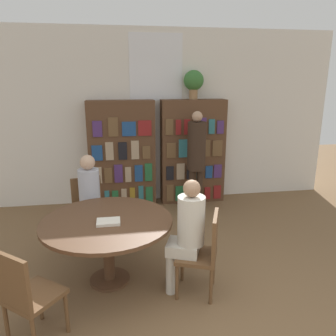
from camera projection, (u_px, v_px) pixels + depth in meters
name	position (u px, v px, depth m)	size (l,w,h in m)	color
wall_back	(156.00, 118.00, 5.77)	(6.40, 0.07, 3.00)	silver
bookshelf_left	(122.00, 154.00, 5.64)	(1.13, 0.34, 1.83)	brown
bookshelf_right	(193.00, 152.00, 5.83)	(1.13, 0.34, 1.83)	brown
flower_vase	(194.00, 82.00, 5.52)	(0.34, 0.34, 0.48)	#997047
reading_table	(107.00, 228.00, 3.48)	(1.39, 1.39, 0.73)	brown
chair_near_camera	(25.00, 293.00, 2.65)	(0.56, 0.56, 0.88)	brown
chair_left_side	(89.00, 207.00, 4.42)	(0.49, 0.49, 0.88)	brown
chair_far_side	(204.00, 250.00, 3.31)	(0.52, 0.52, 0.88)	brown
seated_reader_left	(90.00, 196.00, 4.21)	(0.34, 0.40, 1.24)	#B2B7C6
seated_reader_right	(187.00, 230.00, 3.29)	(0.41, 0.37, 1.23)	beige
librarian_standing	(196.00, 152.00, 5.32)	(0.30, 0.57, 1.68)	#332319
open_book_on_table	(108.00, 222.00, 3.36)	(0.24, 0.18, 0.03)	silver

